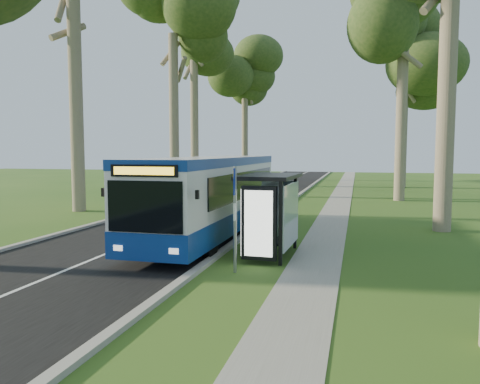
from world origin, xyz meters
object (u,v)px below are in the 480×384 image
object	(u,v)px
bus	(212,196)
bus_stop_sign	(235,207)
bus_shelter	(272,200)
litter_bin	(273,218)
car_silver	(204,178)
car_white	(220,177)

from	to	relation	value
bus	bus_stop_sign	distance (m)	5.39
bus_shelter	litter_bin	bearing A→B (deg)	102.00
litter_bin	bus	bearing A→B (deg)	-138.52
bus_stop_sign	car_silver	size ratio (longest dim) A/B	0.61
car_white	litter_bin	bearing A→B (deg)	-64.97
bus_stop_sign	car_white	world-z (taller)	bus_stop_sign
bus_shelter	car_white	xyz separation A→B (m)	(-9.95, 27.70, -0.95)
bus	litter_bin	bearing A→B (deg)	41.94
bus	car_silver	bearing A→B (deg)	109.78
bus_stop_sign	bus_shelter	bearing A→B (deg)	63.34
bus_stop_sign	bus_shelter	distance (m)	2.01
bus_stop_sign	bus_shelter	world-z (taller)	bus_stop_sign
litter_bin	car_white	size ratio (longest dim) A/B	0.21
bus	bus_shelter	world-z (taller)	bus
bus_stop_sign	bus_shelter	xyz separation A→B (m)	(0.64, 1.91, 0.02)
car_silver	litter_bin	bearing A→B (deg)	-79.61
litter_bin	car_silver	size ratio (longest dim) A/B	0.22
bus_shelter	car_silver	distance (m)	28.71
bus_stop_sign	litter_bin	size ratio (longest dim) A/B	2.75
litter_bin	car_white	world-z (taller)	car_white
bus	car_silver	world-z (taller)	bus
car_white	car_silver	bearing A→B (deg)	-129.11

